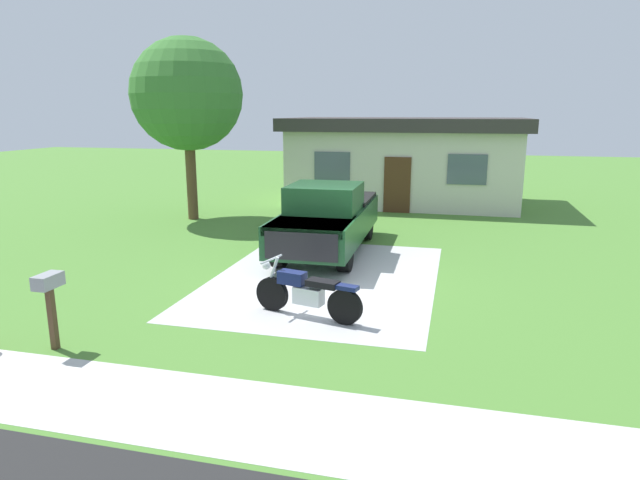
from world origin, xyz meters
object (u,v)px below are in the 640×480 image
at_px(mailbox, 49,291).
at_px(neighbor_house, 404,160).
at_px(motorcycle, 307,293).
at_px(pickup_truck, 328,217).
at_px(shade_tree, 187,95).

relative_size(mailbox, neighbor_house, 0.13).
distance_m(motorcycle, mailbox, 4.32).
bearing_deg(mailbox, neighbor_house, 76.34).
bearing_deg(neighbor_house, mailbox, -103.66).
xyz_separation_m(pickup_truck, shade_tree, (-5.77, 3.37, 3.36)).
height_order(pickup_truck, mailbox, pickup_truck).
bearing_deg(mailbox, shade_tree, 105.45).
bearing_deg(motorcycle, neighbor_house, 88.40).
bearing_deg(pickup_truck, shade_tree, 149.69).
bearing_deg(neighbor_house, shade_tree, -141.20).
xyz_separation_m(pickup_truck, neighbor_house, (1.15, 8.94, 0.84)).
bearing_deg(mailbox, pickup_truck, 69.13).
bearing_deg(shade_tree, pickup_truck, -30.31).
distance_m(mailbox, shade_tree, 11.62).
height_order(mailbox, shade_tree, shade_tree).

